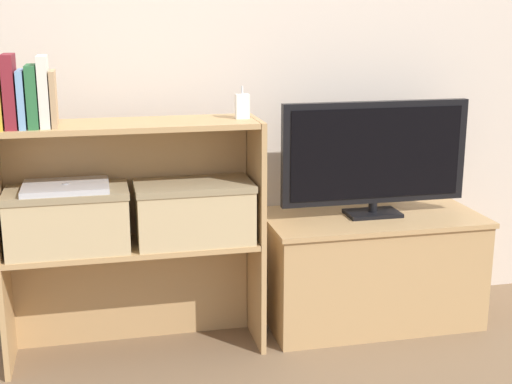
# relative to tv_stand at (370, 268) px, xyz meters

# --- Properties ---
(ground_plane) EXTENTS (16.00, 16.00, 0.00)m
(ground_plane) POSITION_rel_tv_stand_xyz_m (-0.51, -0.22, -0.23)
(ground_plane) COLOR brown
(wall_back) EXTENTS (10.00, 0.05, 2.40)m
(wall_back) POSITION_rel_tv_stand_xyz_m (-0.51, 0.26, 0.97)
(wall_back) COLOR beige
(wall_back) RESTS_ON ground_plane
(tv_stand) EXTENTS (0.89, 0.46, 0.47)m
(tv_stand) POSITION_rel_tv_stand_xyz_m (0.00, 0.00, 0.00)
(tv_stand) COLOR tan
(tv_stand) RESTS_ON ground_plane
(tv) EXTENTS (0.78, 0.14, 0.47)m
(tv) POSITION_rel_tv_stand_xyz_m (-0.00, -0.00, 0.49)
(tv) COLOR black
(tv) RESTS_ON tv_stand
(bookshelf_lower_tier) EXTENTS (0.96, 0.28, 0.44)m
(bookshelf_lower_tier) POSITION_rel_tv_stand_xyz_m (-0.99, -0.02, 0.05)
(bookshelf_lower_tier) COLOR tan
(bookshelf_lower_tier) RESTS_ON ground_plane
(bookshelf_upper_tier) EXTENTS (0.96, 0.28, 0.46)m
(bookshelf_upper_tier) POSITION_rel_tv_stand_xyz_m (-0.99, -0.02, 0.50)
(bookshelf_upper_tier) COLOR tan
(bookshelf_upper_tier) RESTS_ON bookshelf_lower_tier
(book_maroon) EXTENTS (0.04, 0.14, 0.25)m
(book_maroon) POSITION_rel_tv_stand_xyz_m (-1.38, -0.12, 0.79)
(book_maroon) COLOR maroon
(book_maroon) RESTS_ON bookshelf_upper_tier
(book_skyblue) EXTENTS (0.02, 0.14, 0.20)m
(book_skyblue) POSITION_rel_tv_stand_xyz_m (-1.34, -0.12, 0.76)
(book_skyblue) COLOR #709ECC
(book_skyblue) RESTS_ON bookshelf_upper_tier
(book_forest) EXTENTS (0.03, 0.14, 0.21)m
(book_forest) POSITION_rel_tv_stand_xyz_m (-1.30, -0.12, 0.77)
(book_forest) COLOR #286638
(book_forest) RESTS_ON bookshelf_upper_tier
(book_ivory) EXTENTS (0.03, 0.13, 0.24)m
(book_ivory) POSITION_rel_tv_stand_xyz_m (-1.27, -0.12, 0.79)
(book_ivory) COLOR silver
(book_ivory) RESTS_ON bookshelf_upper_tier
(book_tan) EXTENTS (0.02, 0.13, 0.19)m
(book_tan) POSITION_rel_tv_stand_xyz_m (-1.24, -0.12, 0.76)
(book_tan) COLOR tan
(book_tan) RESTS_ON bookshelf_upper_tier
(baby_monitor) EXTENTS (0.05, 0.04, 0.12)m
(baby_monitor) POSITION_rel_tv_stand_xyz_m (-0.57, -0.08, 0.71)
(baby_monitor) COLOR white
(baby_monitor) RESTS_ON bookshelf_upper_tier
(storage_basket_left) EXTENTS (0.44, 0.24, 0.23)m
(storage_basket_left) POSITION_rel_tv_stand_xyz_m (-1.22, -0.10, 0.33)
(storage_basket_left) COLOR tan
(storage_basket_left) RESTS_ON bookshelf_lower_tier
(storage_basket_right) EXTENTS (0.44, 0.24, 0.23)m
(storage_basket_right) POSITION_rel_tv_stand_xyz_m (-0.76, -0.10, 0.33)
(storage_basket_right) COLOR tan
(storage_basket_right) RESTS_ON bookshelf_lower_tier
(laptop) EXTENTS (0.30, 0.23, 0.02)m
(laptop) POSITION_rel_tv_stand_xyz_m (-1.22, -0.10, 0.44)
(laptop) COLOR #BCBCC1
(laptop) RESTS_ON storage_basket_left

